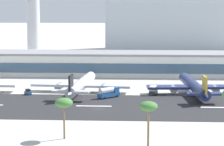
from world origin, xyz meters
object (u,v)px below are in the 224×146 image
object	(u,v)px
control_tower	(33,10)
service_baggage_tug_2	(28,92)
terminal_building	(135,63)
distant_hotel_block	(175,26)
airliner_black_tail_gate_1	(81,85)
airliner_gold_tail_gate_2	(194,87)
palm_tree_2	(149,108)
service_box_truck_0	(153,90)
service_fuel_truck_1	(109,92)
palm_tree_3	(64,103)

from	to	relation	value
control_tower	service_baggage_tug_2	size ratio (longest dim) A/B	14.36
terminal_building	distant_hotel_block	xyz separation A→B (m)	(29.08, 127.29, 12.46)
distant_hotel_block	airliner_black_tail_gate_1	distance (m)	182.83
airliner_black_tail_gate_1	airliner_gold_tail_gate_2	bearing A→B (deg)	-87.64
control_tower	palm_tree_2	distance (m)	164.88
terminal_building	service_baggage_tug_2	bearing A→B (deg)	-127.24
distant_hotel_block	service_box_truck_0	distance (m)	179.50
distant_hotel_block	airliner_black_tail_gate_1	xyz separation A→B (m)	(-50.18, -175.17, -14.92)
service_box_truck_0	service_baggage_tug_2	bearing A→B (deg)	104.98
airliner_gold_tail_gate_2	service_fuel_truck_1	bearing A→B (deg)	99.30
service_baggage_tug_2	palm_tree_2	size ratio (longest dim) A/B	0.31
airliner_black_tail_gate_1	palm_tree_3	distance (m)	63.35
control_tower	service_fuel_truck_1	bearing A→B (deg)	-62.62
distant_hotel_block	service_baggage_tug_2	xyz separation A→B (m)	(-69.63, -180.64, -16.90)
control_tower	service_baggage_tug_2	world-z (taller)	control_tower
palm_tree_2	palm_tree_3	bearing A→B (deg)	160.62
airliner_black_tail_gate_1	palm_tree_3	xyz separation A→B (m)	(3.24, -62.96, 6.18)
service_baggage_tug_2	palm_tree_2	distance (m)	78.84
airliner_black_tail_gate_1	palm_tree_2	xyz separation A→B (m)	(24.37, -70.39, 7.00)
palm_tree_3	service_box_truck_0	bearing A→B (deg)	67.77
terminal_building	distant_hotel_block	distance (m)	131.16
terminal_building	service_fuel_truck_1	world-z (taller)	terminal_building
airliner_black_tail_gate_1	service_fuel_truck_1	distance (m)	15.17
control_tower	airliner_black_tail_gate_1	bearing A→B (deg)	-66.24
airliner_gold_tail_gate_2	service_box_truck_0	bearing A→B (deg)	86.37
service_baggage_tug_2	service_box_truck_0	bearing A→B (deg)	57.17
service_box_truck_0	palm_tree_2	size ratio (longest dim) A/B	0.55
airliner_black_tail_gate_1	service_fuel_truck_1	bearing A→B (deg)	-125.89
control_tower	palm_tree_3	world-z (taller)	control_tower
airliner_gold_tail_gate_2	palm_tree_3	size ratio (longest dim) A/B	4.36
distant_hotel_block	airliner_black_tail_gate_1	world-z (taller)	distant_hotel_block
control_tower	service_box_truck_0	bearing A→B (deg)	-52.65
distant_hotel_block	palm_tree_3	world-z (taller)	distant_hotel_block
distant_hotel_block	palm_tree_2	distance (m)	247.05
airliner_gold_tail_gate_2	service_baggage_tug_2	bearing A→B (deg)	88.59
terminal_building	palm_tree_3	distance (m)	112.33
palm_tree_2	palm_tree_3	size ratio (longest dim) A/B	1.08
palm_tree_3	service_baggage_tug_2	bearing A→B (deg)	111.53
control_tower	service_baggage_tug_2	distance (m)	93.56
service_fuel_truck_1	palm_tree_2	xyz separation A→B (m)	(12.91, -60.49, 8.00)
terminal_building	service_fuel_truck_1	xyz separation A→B (m)	(-9.65, -57.78, -3.45)
distant_hotel_block	control_tower	bearing A→B (deg)	-132.63
terminal_building	service_box_truck_0	xyz separation A→B (m)	(6.96, -50.11, -3.69)
palm_tree_2	control_tower	bearing A→B (deg)	111.64
terminal_building	airliner_black_tail_gate_1	world-z (taller)	terminal_building
terminal_building	service_fuel_truck_1	distance (m)	58.68
airliner_black_tail_gate_1	terminal_building	bearing A→B (deg)	-18.83
airliner_gold_tail_gate_2	service_box_truck_0	xyz separation A→B (m)	(-15.47, -0.26, -1.30)
terminal_building	airliner_gold_tail_gate_2	xyz separation A→B (m)	(22.43, -49.85, -2.39)
service_box_truck_0	palm_tree_2	distance (m)	68.76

